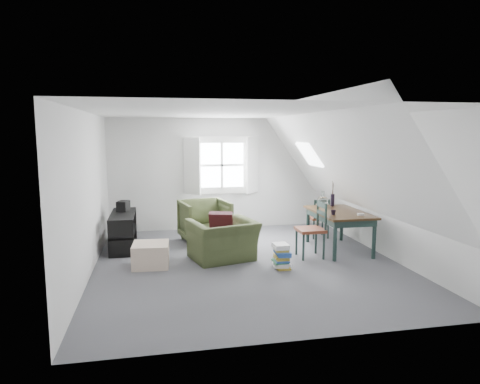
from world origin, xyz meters
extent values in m
plane|color=#4C4C52|center=(0.00, 0.00, 0.00)|extent=(5.50, 5.50, 0.00)
plane|color=white|center=(0.00, 0.00, 2.50)|extent=(5.50, 5.50, 0.00)
plane|color=silver|center=(0.00, 2.75, 1.25)|extent=(5.00, 0.00, 5.00)
plane|color=silver|center=(0.00, -2.75, 1.25)|extent=(5.00, 0.00, 5.00)
plane|color=silver|center=(-2.50, 0.00, 1.25)|extent=(0.00, 5.50, 5.50)
plane|color=silver|center=(2.50, 0.00, 1.25)|extent=(0.00, 5.50, 5.50)
plane|color=white|center=(-1.55, 0.00, 1.78)|extent=(3.19, 5.50, 4.48)
plane|color=white|center=(1.55, 0.00, 1.78)|extent=(3.19, 5.50, 4.48)
cube|color=white|center=(0.00, 2.73, 1.45)|extent=(1.30, 0.04, 1.30)
cube|color=white|center=(-0.68, 2.57, 1.45)|extent=(0.35, 0.35, 1.25)
cube|color=white|center=(0.68, 2.57, 1.45)|extent=(0.35, 0.35, 1.25)
cube|color=white|center=(0.00, 2.72, 1.45)|extent=(1.00, 0.02, 1.00)
cube|color=white|center=(0.00, 2.70, 1.45)|extent=(1.08, 0.04, 0.05)
cube|color=white|center=(0.00, 2.70, 1.45)|extent=(0.05, 0.04, 1.08)
cube|color=white|center=(1.55, 1.30, 1.75)|extent=(0.35, 0.75, 0.47)
imported|color=#384224|center=(-0.37, 0.28, 0.00)|extent=(1.26, 1.16, 0.69)
imported|color=#384224|center=(-0.53, 1.56, 0.00)|extent=(1.07, 1.09, 0.85)
cube|color=#3D1017|center=(-0.37, 0.43, 0.61)|extent=(0.46, 0.35, 0.43)
cube|color=#C8B19B|center=(-1.59, 0.15, 0.19)|extent=(0.61, 0.61, 0.38)
cube|color=black|center=(1.85, 0.47, 0.71)|extent=(0.88, 1.47, 0.04)
cube|color=#1C2F2B|center=(1.85, 0.47, 0.64)|extent=(0.78, 1.37, 0.12)
cylinder|color=#1C2F2B|center=(1.49, -0.18, 0.35)|extent=(0.07, 0.07, 0.69)
cylinder|color=#1C2F2B|center=(2.21, -0.18, 0.35)|extent=(0.07, 0.07, 0.69)
cylinder|color=#1C2F2B|center=(1.49, 1.13, 0.35)|extent=(0.07, 0.07, 0.69)
cylinder|color=#1C2F2B|center=(2.21, 1.13, 0.35)|extent=(0.07, 0.07, 0.69)
sphere|color=silver|center=(1.70, 0.92, 0.85)|extent=(0.22, 0.22, 0.22)
cylinder|color=silver|center=(1.70, 0.92, 0.99)|extent=(0.07, 0.07, 0.12)
cylinder|color=black|center=(1.95, 1.02, 0.85)|extent=(0.08, 0.08, 0.24)
cylinder|color=#3F2D1E|center=(1.95, 1.02, 1.12)|extent=(0.03, 0.05, 0.43)
cylinder|color=#3F2D1E|center=(1.97, 1.03, 1.12)|extent=(0.04, 0.06, 0.43)
cylinder|color=#3F2D1E|center=(1.94, 1.01, 1.12)|extent=(0.05, 0.07, 0.43)
imported|color=black|center=(1.60, 0.17, 0.73)|extent=(0.11, 0.11, 0.08)
cube|color=white|center=(2.05, 0.02, 0.75)|extent=(0.12, 0.09, 0.04)
cube|color=brown|center=(1.84, 1.47, 0.42)|extent=(0.39, 0.39, 0.05)
cylinder|color=#1C2F2B|center=(2.00, 1.63, 0.20)|extent=(0.03, 0.03, 0.40)
cylinder|color=#1C2F2B|center=(2.00, 1.31, 0.20)|extent=(0.03, 0.03, 0.40)
cylinder|color=#1C2F2B|center=(1.69, 1.63, 0.20)|extent=(0.03, 0.03, 0.40)
cylinder|color=#1C2F2B|center=(1.69, 1.31, 0.20)|extent=(0.03, 0.03, 0.40)
cylinder|color=#1C2F2B|center=(2.00, 1.29, 0.62)|extent=(0.03, 0.03, 0.42)
cylinder|color=#1C2F2B|center=(1.69, 1.29, 0.62)|extent=(0.03, 0.03, 0.42)
cube|color=#1C2F2B|center=(1.84, 1.29, 0.79)|extent=(0.31, 0.03, 0.07)
cube|color=#1C2F2B|center=(1.84, 1.29, 0.67)|extent=(0.31, 0.03, 0.06)
cube|color=brown|center=(1.16, 0.14, 0.49)|extent=(0.46, 0.46, 0.05)
cylinder|color=#1C2F2B|center=(0.98, 0.32, 0.23)|extent=(0.04, 0.04, 0.47)
cylinder|color=#1C2F2B|center=(1.35, 0.32, 0.23)|extent=(0.04, 0.04, 0.47)
cylinder|color=#1C2F2B|center=(0.98, -0.05, 0.23)|extent=(0.04, 0.04, 0.47)
cylinder|color=#1C2F2B|center=(1.35, -0.05, 0.23)|extent=(0.04, 0.04, 0.47)
cylinder|color=#1C2F2B|center=(1.37, 0.32, 0.73)|extent=(0.04, 0.04, 0.49)
cylinder|color=#1C2F2B|center=(1.37, -0.05, 0.73)|extent=(0.04, 0.04, 0.49)
cube|color=#1C2F2B|center=(1.37, 0.14, 0.93)|extent=(0.03, 0.37, 0.09)
cube|color=#1C2F2B|center=(1.37, 0.14, 0.78)|extent=(0.03, 0.37, 0.07)
cube|color=black|center=(-2.10, 1.38, 0.02)|extent=(0.44, 1.31, 0.03)
cube|color=black|center=(-2.10, 1.38, 0.33)|extent=(0.44, 1.31, 0.03)
cube|color=black|center=(-2.10, 1.38, 0.66)|extent=(0.44, 1.31, 0.03)
cube|color=black|center=(-2.10, 0.74, 0.33)|extent=(0.44, 0.03, 0.66)
cube|color=black|center=(-2.10, 2.02, 0.33)|extent=(0.44, 0.03, 0.66)
cube|color=#264C99|center=(-2.10, 1.00, 0.14)|extent=(0.20, 0.22, 0.24)
cube|color=red|center=(-2.10, 1.49, 0.14)|extent=(0.20, 0.26, 0.24)
cube|color=white|center=(-2.10, 1.17, 0.46)|extent=(0.20, 0.24, 0.22)
cube|color=black|center=(-2.10, 1.63, 0.76)|extent=(0.26, 0.31, 0.21)
cube|color=#B29933|center=(0.50, -0.38, 0.02)|extent=(0.21, 0.28, 0.03)
cube|color=white|center=(0.47, -0.37, 0.05)|extent=(0.27, 0.31, 0.03)
cube|color=white|center=(0.51, -0.39, 0.09)|extent=(0.23, 0.30, 0.04)
cube|color=#337F4C|center=(0.46, -0.38, 0.12)|extent=(0.23, 0.28, 0.03)
cube|color=#264C99|center=(0.48, -0.41, 0.15)|extent=(0.25, 0.32, 0.02)
cube|color=#B29933|center=(0.48, -0.38, 0.17)|extent=(0.22, 0.28, 0.03)
cube|color=#B29933|center=(0.49, -0.36, 0.20)|extent=(0.25, 0.31, 0.04)
cube|color=#264C99|center=(0.51, -0.40, 0.24)|extent=(0.25, 0.32, 0.04)
cube|color=#264C99|center=(0.49, -0.40, 0.27)|extent=(0.25, 0.31, 0.03)
cube|color=#B29933|center=(0.48, -0.35, 0.31)|extent=(0.23, 0.29, 0.04)
cube|color=white|center=(0.47, -0.36, 0.35)|extent=(0.23, 0.27, 0.04)
cube|color=white|center=(0.48, -0.36, 0.39)|extent=(0.23, 0.28, 0.03)
camera|label=1|loc=(-1.49, -6.81, 2.19)|focal=32.00mm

